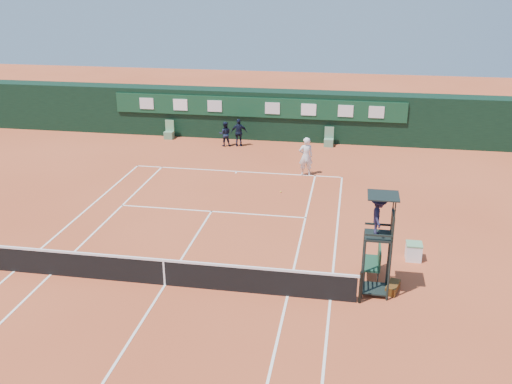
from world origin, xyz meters
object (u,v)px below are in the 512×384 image
player_bench (375,260)px  cooler (414,251)px  tennis_net (164,272)px  umpire_chair (379,224)px  player (306,156)px

player_bench → cooler: player_bench is taller
tennis_net → cooler: bearing=21.7°
tennis_net → player_bench: size_ratio=10.75×
cooler → player_bench: bearing=-134.8°
tennis_net → player_bench: 7.13m
tennis_net → player_bench: bearing=15.2°
umpire_chair → player: umpire_chair is taller
cooler → player: 9.87m
tennis_net → cooler: tennis_net is taller
umpire_chair → player_bench: bearing=88.3°
umpire_chair → cooler: (1.46, 2.60, -2.13)m
tennis_net → umpire_chair: bearing=5.8°
player_bench → player: size_ratio=0.60×
tennis_net → umpire_chair: umpire_chair is taller
player → cooler: bearing=101.3°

